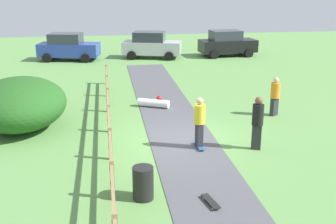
{
  "coord_description": "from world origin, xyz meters",
  "views": [
    {
      "loc": [
        -2.64,
        -13.88,
        5.57
      ],
      "look_at": [
        -0.49,
        0.3,
        1.0
      ],
      "focal_mm": 44.84,
      "sensor_mm": 36.0,
      "label": 1
    }
  ],
  "objects": [
    {
      "name": "trash_bin",
      "position": [
        -1.8,
        -3.98,
        0.45
      ],
      "size": [
        0.56,
        0.56,
        0.9
      ],
      "primitive_type": "cylinder",
      "color": "black",
      "rests_on": "ground_plane"
    },
    {
      "name": "skater_fallen",
      "position": [
        -0.53,
        4.27,
        0.2
      ],
      "size": [
        1.46,
        1.37,
        0.36
      ],
      "color": "white",
      "rests_on": "asphalt_path"
    },
    {
      "name": "ground_plane",
      "position": [
        0.0,
        0.0,
        0.0
      ],
      "size": [
        60.0,
        60.0,
        0.0
      ],
      "primitive_type": "plane",
      "color": "#60934C"
    },
    {
      "name": "asphalt_path",
      "position": [
        0.0,
        0.0,
        0.01
      ],
      "size": [
        2.4,
        28.0,
        0.02
      ],
      "primitive_type": "cube",
      "color": "#515156",
      "rests_on": "ground_plane"
    },
    {
      "name": "wooden_fence",
      "position": [
        -2.6,
        0.0,
        0.67
      ],
      "size": [
        0.12,
        18.12,
        1.1
      ],
      "color": "#997A51",
      "rests_on": "ground_plane"
    },
    {
      "name": "bystander_black",
      "position": [
        2.33,
        -1.17,
        1.03
      ],
      "size": [
        0.5,
        0.5,
        1.85
      ],
      "color": "#2D2D33",
      "rests_on": "ground_plane"
    },
    {
      "name": "skater_riding",
      "position": [
        0.42,
        -0.8,
        1.01
      ],
      "size": [
        0.42,
        0.82,
        1.78
      ],
      "color": "#265999",
      "rests_on": "asphalt_path"
    },
    {
      "name": "parked_car_black",
      "position": [
        6.47,
        16.54,
        0.96
      ],
      "size": [
        4.32,
        2.26,
        1.92
      ],
      "color": "black",
      "rests_on": "ground_plane"
    },
    {
      "name": "bystander_orange",
      "position": [
        4.38,
        2.28,
        0.91
      ],
      "size": [
        0.52,
        0.52,
        1.65
      ],
      "color": "#2D2D33",
      "rests_on": "ground_plane"
    },
    {
      "name": "parked_car_blue",
      "position": [
        -5.18,
        16.56,
        0.96
      ],
      "size": [
        4.45,
        2.62,
        1.92
      ],
      "color": "#283D99",
      "rests_on": "ground_plane"
    },
    {
      "name": "parked_car_silver",
      "position": [
        0.75,
        16.56,
        0.96
      ],
      "size": [
        4.5,
        2.79,
        1.92
      ],
      "color": "#B7B7BC",
      "rests_on": "ground_plane"
    },
    {
      "name": "skateboard_loose",
      "position": [
        -0.11,
        -4.55,
        0.09
      ],
      "size": [
        0.36,
        0.82,
        0.08
      ],
      "color": "black",
      "rests_on": "asphalt_path"
    },
    {
      "name": "bush_large",
      "position": [
        -5.97,
        2.26,
        0.98
      ],
      "size": [
        3.55,
        4.26,
        1.97
      ],
      "primitive_type": "ellipsoid",
      "color": "#23561E",
      "rests_on": "ground_plane"
    }
  ]
}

